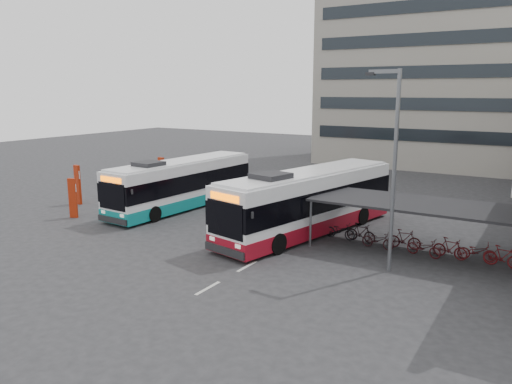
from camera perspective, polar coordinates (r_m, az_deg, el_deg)
The scene contains 11 objects.
ground at distance 26.76m, azimuth -2.14°, elevation -5.65°, with size 120.00×120.00×0.00m, color #28282B.
bike_shelter at distance 25.83m, azimuth 17.63°, elevation -3.84°, with size 10.00×4.00×2.54m.
office_block at distance 58.07m, azimuth 24.00°, elevation 15.15°, with size 30.00×15.00×25.00m, color gray.
road_markings at distance 23.08m, azimuth -1.03°, elevation -8.49°, with size 0.15×7.60×0.01m.
bus_main at distance 28.10m, azimuth 6.02°, elevation -1.16°, with size 5.48×13.11×3.79m.
bus_teal at distance 34.27m, azimuth -8.45°, elevation 0.89°, with size 3.32×12.06×3.53m.
pedestrian at distance 31.42m, azimuth 0.94°, elevation -1.55°, with size 0.57×0.38×1.57m, color black.
lamp_post at distance 22.16m, azimuth 15.31°, elevation 3.63°, with size 1.55×0.24×8.80m.
sign_totem_south at distance 33.36m, azimuth -20.22°, elevation -0.59°, with size 0.53×0.32×2.52m.
sign_totem_mid at distance 37.22m, azimuth -19.71°, elevation 0.86°, with size 0.60×0.26×2.78m.
sign_totem_north at distance 40.02m, azimuth -10.75°, elevation 2.03°, with size 0.60×0.21×2.75m.
Camera 1 is at (14.09, -21.32, 7.93)m, focal length 35.00 mm.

